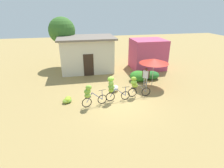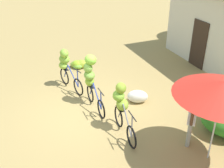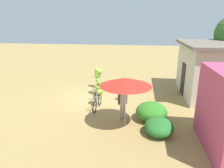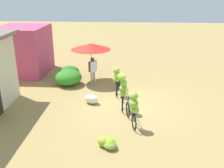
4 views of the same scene
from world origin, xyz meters
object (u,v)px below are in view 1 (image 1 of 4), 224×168
object	(u,v)px
building_low	(87,54)
bicycle_near_pile	(113,87)
person_vendor	(146,76)
produce_sack	(115,88)
banana_pile_on_ground	(67,100)
bicycle_center_loaded	(136,85)
market_umbrella	(154,61)
tree_behind_building	(62,31)
shop_pink	(148,54)
bicycle_leftmost	(90,94)

from	to	relation	value
building_low	bicycle_near_pile	bearing A→B (deg)	-80.51
person_vendor	produce_sack	bearing A→B (deg)	-173.87
banana_pile_on_ground	produce_sack	xyz separation A→B (m)	(3.47, 1.06, 0.07)
building_low	bicycle_center_loaded	world-z (taller)	building_low
market_umbrella	person_vendor	xyz separation A→B (m)	(-0.64, -0.16, -1.09)
person_vendor	tree_behind_building	bearing A→B (deg)	132.11
person_vendor	shop_pink	bearing A→B (deg)	67.07
bicycle_leftmost	produce_sack	distance (m)	2.87
building_low	bicycle_near_pile	size ratio (longest dim) A/B	3.05
bicycle_center_loaded	banana_pile_on_ground	distance (m)	4.69
bicycle_near_pile	produce_sack	distance (m)	1.76
market_umbrella	bicycle_near_pile	distance (m)	4.20
shop_pink	bicycle_near_pile	distance (m)	8.00
market_umbrella	bicycle_center_loaded	distance (m)	2.75
bicycle_leftmost	building_low	bearing A→B (deg)	86.89
bicycle_leftmost	tree_behind_building	bearing A→B (deg)	101.37
bicycle_near_pile	bicycle_center_loaded	world-z (taller)	bicycle_near_pile
building_low	shop_pink	bearing A→B (deg)	-4.49
building_low	market_umbrella	bearing A→B (deg)	-45.83
bicycle_near_pile	person_vendor	world-z (taller)	bicycle_near_pile
bicycle_leftmost	bicycle_center_loaded	bearing A→B (deg)	13.52
building_low	bicycle_center_loaded	bearing A→B (deg)	-66.40
bicycle_near_pile	bicycle_center_loaded	size ratio (longest dim) A/B	1.07
market_umbrella	banana_pile_on_ground	size ratio (longest dim) A/B	2.63
bicycle_center_loaded	shop_pink	bearing A→B (deg)	61.68
market_umbrella	banana_pile_on_ground	xyz separation A→B (m)	(-6.56, -1.49, -1.89)
market_umbrella	bicycle_leftmost	bearing A→B (deg)	-155.47
shop_pink	market_umbrella	size ratio (longest dim) A/B	1.43
building_low	market_umbrella	xyz separation A→B (m)	(4.74, -4.88, 0.38)
tree_behind_building	bicycle_near_pile	distance (m)	9.75
building_low	produce_sack	world-z (taller)	building_low
tree_behind_building	market_umbrella	size ratio (longest dim) A/B	2.23
market_umbrella	banana_pile_on_ground	bearing A→B (deg)	-167.19
shop_pink	person_vendor	size ratio (longest dim) A/B	2.04
building_low	tree_behind_building	size ratio (longest dim) A/B	1.06
tree_behind_building	market_umbrella	world-z (taller)	tree_behind_building
market_umbrella	bicycle_center_loaded	world-z (taller)	market_umbrella
produce_sack	shop_pink	bearing A→B (deg)	47.75
bicycle_leftmost	bicycle_near_pile	bearing A→B (deg)	16.08
shop_pink	bicycle_center_loaded	size ratio (longest dim) A/B	1.97
building_low	produce_sack	distance (m)	5.74
bicycle_near_pile	bicycle_center_loaded	distance (m)	1.73
tree_behind_building	person_vendor	bearing A→B (deg)	-47.89
shop_pink	bicycle_center_loaded	xyz separation A→B (m)	(-3.22, -5.98, -0.59)
building_low	shop_pink	xyz separation A→B (m)	(6.04, -0.47, -0.20)
building_low	bicycle_leftmost	distance (m)	7.28
tree_behind_building	banana_pile_on_ground	bearing A→B (deg)	-87.09
bicycle_center_loaded	produce_sack	xyz separation A→B (m)	(-1.17, 1.14, -0.65)
bicycle_leftmost	bicycle_center_loaded	distance (m)	3.30
tree_behind_building	bicycle_leftmost	bearing A→B (deg)	-78.63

